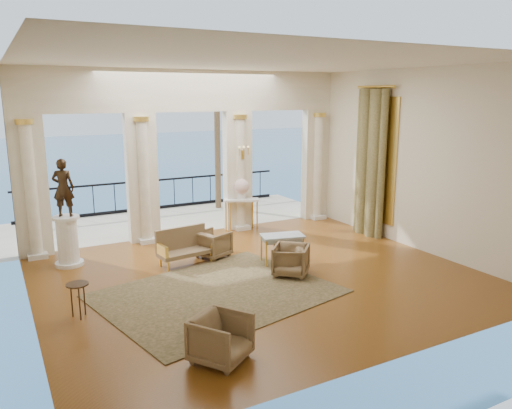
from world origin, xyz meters
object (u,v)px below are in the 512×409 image
side_table (78,288)px  console_table (242,204)px  armchair_b (291,259)px  armchair_d (213,243)px  armchair_a (221,336)px  settee (184,246)px  armchair_c (288,259)px  statue (63,188)px  game_table (282,238)px  pedestal (68,242)px

side_table → console_table: bearing=36.5°
console_table → armchair_b: bearing=-76.0°
armchair_d → armchair_a: bearing=134.7°
armchair_b → console_table: console_table is taller
settee → console_table: size_ratio=1.26×
armchair_c → console_table: bearing=-159.8°
armchair_a → statue: statue is taller
game_table → statue: statue is taller
pedestal → statue: size_ratio=0.89×
armchair_b → statue: statue is taller
console_table → side_table: 6.38m
armchair_a → armchair_d: size_ratio=1.09×
armchair_a → console_table: bearing=27.0°
pedestal → statue: bearing=0.0°
game_table → side_table: (-4.68, -0.81, -0.06)m
game_table → side_table: game_table is taller
settee → armchair_c: bearing=-51.5°
armchair_b → armchair_c: 0.12m
armchair_a → side_table: armchair_a is taller
game_table → pedestal: bearing=168.0°
armchair_c → armchair_d: 2.08m
pedestal → game_table: bearing=-26.2°
armchair_c → armchair_d: armchair_d is taller
armchair_a → pedestal: size_ratio=0.67×
armchair_a → armchair_d: bearing=33.9°
settee → pedestal: 2.64m
statue → console_table: bearing=-145.9°
armchair_d → statue: bearing=49.1°
game_table → console_table: (0.45, 2.99, 0.17)m
armchair_a → armchair_b: bearing=8.2°
pedestal → statue: (0.00, 0.00, 1.26)m
settee → pedestal: (-2.38, 1.13, 0.14)m
armchair_b → game_table: armchair_b is taller
armchair_d → side_table: size_ratio=1.13×
armchair_a → console_table: console_table is taller
game_table → side_table: 4.75m
armchair_a → settee: size_ratio=0.59×
game_table → side_table: bearing=-156.0°
statue → pedestal: bearing=-0.0°
armchair_d → game_table: (1.25, -1.15, 0.24)m
pedestal → side_table: pedestal is taller
statue → console_table: size_ratio=1.25×
armchair_d → pedestal: 3.33m
armchair_c → side_table: bearing=-57.1°
armchair_a → console_table: (3.54, 6.34, 0.38)m
armchair_d → side_table: bearing=96.7°
armchair_d → console_table: console_table is taller
game_table → armchair_c: bearing=-97.8°
armchair_b → settee: bearing=176.4°
pedestal → armchair_a: bearing=-76.5°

